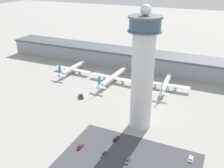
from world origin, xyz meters
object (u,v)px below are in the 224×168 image
(airplane_gate_charlie, at_px, (165,84))
(car_maroon_suv, at_px, (128,160))
(service_truck_fuel, at_px, (81,96))
(airplane_gate_alpha, at_px, (72,69))
(airplane_gate_bravo, at_px, (113,77))
(car_white_wagon, at_px, (191,159))
(service_truck_catering, at_px, (146,92))
(car_navy_sedan, at_px, (116,138))
(car_yellow_taxi, at_px, (104,154))
(control_tower, at_px, (143,70))
(car_grey_coupe, at_px, (80,147))

(airplane_gate_charlie, distance_m, car_maroon_suv, 84.57)
(service_truck_fuel, bearing_deg, airplane_gate_charlie, 36.44)
(airplane_gate_alpha, bearing_deg, car_maroon_suv, -44.83)
(car_maroon_suv, bearing_deg, airplane_gate_bravo, 118.68)
(car_white_wagon, bearing_deg, service_truck_fuel, 157.12)
(service_truck_fuel, xyz_separation_m, car_maroon_suv, (53.49, -46.94, -0.38))
(airplane_gate_alpha, height_order, service_truck_catering, airplane_gate_alpha)
(car_navy_sedan, xyz_separation_m, car_yellow_taxi, (-0.18, -13.48, 0.02))
(control_tower, height_order, car_white_wagon, control_tower)
(service_truck_fuel, bearing_deg, car_white_wagon, -22.88)
(control_tower, height_order, car_navy_sedan, control_tower)
(car_yellow_taxi, bearing_deg, service_truck_catering, 91.51)
(airplane_gate_alpha, bearing_deg, car_yellow_taxi, -49.36)
(airplane_gate_alpha, height_order, car_maroon_suv, airplane_gate_alpha)
(service_truck_fuel, height_order, car_maroon_suv, service_truck_fuel)
(car_maroon_suv, bearing_deg, car_navy_sedan, 132.38)
(airplane_gate_charlie, bearing_deg, service_truck_fuel, -143.56)
(service_truck_catering, bearing_deg, airplane_gate_bravo, 163.97)
(car_navy_sedan, bearing_deg, service_truck_catering, 92.03)
(car_grey_coupe, xyz_separation_m, car_navy_sedan, (13.56, 13.64, -0.04))
(airplane_gate_bravo, height_order, service_truck_catering, airplane_gate_bravo)
(airplane_gate_charlie, height_order, car_yellow_taxi, airplane_gate_charlie)
(control_tower, bearing_deg, car_grey_coupe, -123.18)
(service_truck_catering, distance_m, car_white_wagon, 71.62)
(airplane_gate_charlie, bearing_deg, airplane_gate_alpha, -179.86)
(car_yellow_taxi, bearing_deg, control_tower, 76.88)
(airplane_gate_bravo, distance_m, car_grey_coupe, 83.63)
(airplane_gate_bravo, bearing_deg, car_maroon_suv, -61.32)
(airplane_gate_charlie, relative_size, car_yellow_taxi, 8.96)
(airplane_gate_charlie, bearing_deg, airplane_gate_bravo, -175.04)
(airplane_gate_alpha, xyz_separation_m, car_white_wagon, (111.35, -71.10, -3.35))
(car_maroon_suv, height_order, car_yellow_taxi, car_maroon_suv)
(airplane_gate_bravo, bearing_deg, car_white_wagon, -43.71)
(airplane_gate_alpha, relative_size, airplane_gate_charlie, 0.99)
(car_yellow_taxi, bearing_deg, car_navy_sedan, 89.23)
(airplane_gate_charlie, bearing_deg, car_white_wagon, -67.68)
(control_tower, bearing_deg, service_truck_catering, 102.73)
(control_tower, bearing_deg, airplane_gate_alpha, 146.42)
(car_yellow_taxi, bearing_deg, car_grey_coupe, -179.34)
(car_maroon_suv, height_order, car_grey_coupe, car_maroon_suv)
(car_grey_coupe, bearing_deg, service_truck_catering, 81.04)
(car_maroon_suv, height_order, car_white_wagon, car_maroon_suv)
(airplane_gate_charlie, distance_m, car_grey_coupe, 88.11)
(airplane_gate_bravo, xyz_separation_m, car_grey_coupe, (18.75, -81.43, -3.50))
(airplane_gate_alpha, height_order, car_grey_coupe, airplane_gate_alpha)
(airplane_gate_alpha, height_order, service_truck_fuel, airplane_gate_alpha)
(control_tower, xyz_separation_m, airplane_gate_bravo, (-39.49, 49.72, -29.92))
(airplane_gate_alpha, xyz_separation_m, airplane_gate_bravo, (40.55, -3.41, 0.20))
(airplane_gate_alpha, xyz_separation_m, service_truck_fuel, (31.28, -37.32, -2.89))
(car_maroon_suv, distance_m, car_navy_sedan, 17.67)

